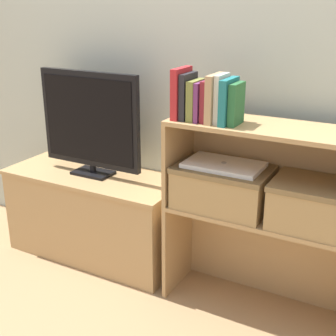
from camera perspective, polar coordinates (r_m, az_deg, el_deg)
The scene contains 18 objects.
ground_plane at distance 2.49m, azimuth -1.83°, elevation -15.11°, with size 16.00×16.00×0.00m, color #A37F56.
wall_back at distance 2.44m, azimuth 3.30°, elevation 14.53°, with size 10.00×0.05×2.40m.
tv_stand at distance 2.76m, azimuth -8.82°, elevation -5.60°, with size 1.02×0.43×0.50m.
tv at distance 2.57m, azimuth -9.49°, elevation 5.58°, with size 0.61×0.14×0.57m.
bookshelf_lower_tier at distance 2.32m, azimuth 12.46°, elevation -9.17°, with size 0.95×0.32×0.50m.
bookshelf_upper_tier at distance 2.14m, azimuth 13.33°, elevation 1.51°, with size 0.95×0.32×0.42m.
book_crimson at distance 2.12m, azimuth 1.63°, elevation 9.11°, with size 0.03×0.16×0.23m.
book_charcoal at distance 2.11m, azimuth 2.47°, elevation 8.74°, with size 0.03×0.14×0.20m.
book_olive at distance 2.09m, azimuth 3.40°, elevation 8.28°, with size 0.03×0.13×0.18m.
book_plum at distance 2.08m, azimuth 4.17°, elevation 8.12°, with size 0.02×0.14×0.17m.
book_maroon at distance 2.07m, azimuth 4.92°, elevation 8.15°, with size 0.03×0.13×0.18m.
book_tan at distance 2.05m, azimuth 5.75°, elevation 8.44°, with size 0.03×0.16×0.21m.
book_ivory at distance 2.04m, azimuth 6.51°, elevation 8.38°, with size 0.02×0.12×0.21m.
book_teal at distance 2.03m, azimuth 7.40°, elevation 8.06°, with size 0.03×0.16×0.20m.
book_forest at distance 2.02m, azimuth 8.33°, elevation 7.72°, with size 0.03×0.12×0.18m.
storage_basket_left at distance 2.19m, azimuth 6.72°, elevation -2.08°, with size 0.43×0.29×0.20m.
storage_basket_right at distance 2.08m, azimuth 18.44°, elevation -4.24°, with size 0.43×0.29×0.20m.
laptop at distance 2.16m, azimuth 6.83°, elevation 0.39°, with size 0.35×0.22×0.02m.
Camera 1 is at (1.04, -1.75, 1.43)m, focal length 50.00 mm.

